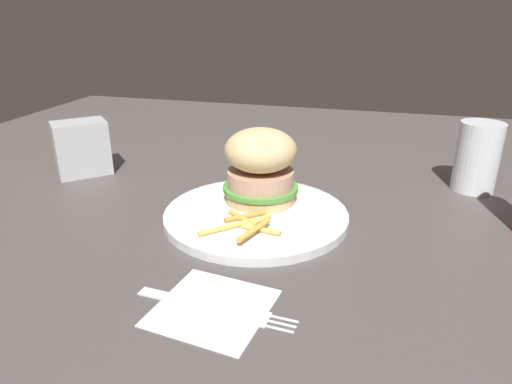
% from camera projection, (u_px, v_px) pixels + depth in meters
% --- Properties ---
extents(ground_plane, '(1.60, 1.60, 0.00)m').
position_uv_depth(ground_plane, '(260.00, 228.00, 0.63)').
color(ground_plane, '#47423F').
extents(plate, '(0.26, 0.26, 0.01)m').
position_uv_depth(plate, '(256.00, 215.00, 0.65)').
color(plate, silver).
rests_on(plate, ground_plane).
extents(sandwich, '(0.11, 0.11, 0.11)m').
position_uv_depth(sandwich, '(261.00, 165.00, 0.67)').
color(sandwich, tan).
rests_on(sandwich, plate).
extents(fries_pile, '(0.10, 0.10, 0.01)m').
position_uv_depth(fries_pile, '(246.00, 224.00, 0.60)').
color(fries_pile, gold).
rests_on(fries_pile, plate).
extents(napkin, '(0.12, 0.12, 0.00)m').
position_uv_depth(napkin, '(214.00, 307.00, 0.46)').
color(napkin, white).
rests_on(napkin, ground_plane).
extents(fork, '(0.17, 0.03, 0.00)m').
position_uv_depth(fork, '(215.00, 306.00, 0.46)').
color(fork, silver).
rests_on(fork, napkin).
extents(drink_glass, '(0.07, 0.07, 0.11)m').
position_uv_depth(drink_glass, '(476.00, 161.00, 0.74)').
color(drink_glass, silver).
rests_on(drink_glass, ground_plane).
extents(napkin_dispenser, '(0.11, 0.11, 0.10)m').
position_uv_depth(napkin_dispenser, '(82.00, 148.00, 0.81)').
color(napkin_dispenser, '#B7BABF').
rests_on(napkin_dispenser, ground_plane).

